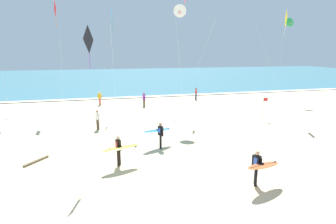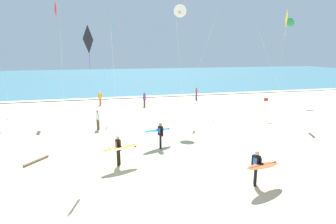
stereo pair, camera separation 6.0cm
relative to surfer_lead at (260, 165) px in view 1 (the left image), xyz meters
name	(u,v)px [view 1 (the left image)]	position (x,y,z in m)	size (l,w,h in m)	color
ground_plane	(189,173)	(-2.66, 2.12, -1.05)	(160.00, 160.00, 0.00)	beige
ocean_water	(118,77)	(-2.66, 55.43, -1.01)	(160.00, 60.00, 0.08)	teal
shoreline_foam	(133,97)	(-2.66, 25.73, -0.96)	(160.00, 1.13, 0.01)	white
surfer_lead	(260,165)	(0.00, 0.00, 0.00)	(2.13, 1.21, 1.71)	black
surfer_trailing	(159,132)	(-3.37, 6.15, 0.00)	(2.22, 1.41, 1.71)	black
surfer_third	(120,148)	(-6.04, 3.82, 0.00)	(2.10, 1.17, 1.71)	black
kite_diamond_charcoal_mid	(89,43)	(-7.30, 4.53, 5.49)	(1.04, 2.91, 7.39)	black
kite_diamond_cobalt_high	(112,17)	(-5.47, 17.32, 8.25)	(0.46, 4.92, 10.28)	#2D99DB
kite_delta_emerald_low	(290,23)	(15.54, 19.03, 8.43)	(5.05, 0.45, 10.07)	green
kite_diamond_rose_distant	(184,4)	(1.19, 15.51, 9.41)	(2.24, 4.03, 11.57)	pink
kite_diamond_golden_close	(286,21)	(9.33, 11.51, 7.68)	(1.23, 1.99, 9.69)	yellow
kite_delta_ivory_outer	(180,12)	(-0.12, 12.55, 8.29)	(3.50, 1.33, 9.92)	white
kite_diamond_scarlet_extra	(55,11)	(-10.51, 17.65, 8.63)	(0.71, 2.63, 10.68)	red
bystander_yellow_top	(100,98)	(-7.05, 21.63, -0.23)	(0.48, 0.27, 1.59)	#D8593F
bystander_red_top	(196,94)	(4.92, 21.96, -0.23)	(0.24, 0.49, 1.59)	#2D334C
bystander_purple_top	(144,99)	(-2.20, 19.46, -0.23)	(0.30, 0.46, 1.59)	#4C3D2D
bystander_white_top	(98,120)	(-7.24, 11.32, -0.23)	(0.33, 0.43, 1.59)	#4C3D2D
lifeguard_flag	(264,106)	(7.31, 10.81, 0.22)	(0.45, 0.05, 2.10)	silver
driftwood_log	(36,161)	(-10.62, 5.55, -0.98)	(0.14, 0.14, 1.62)	#846B4C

